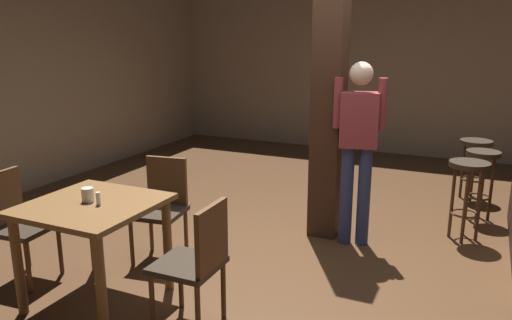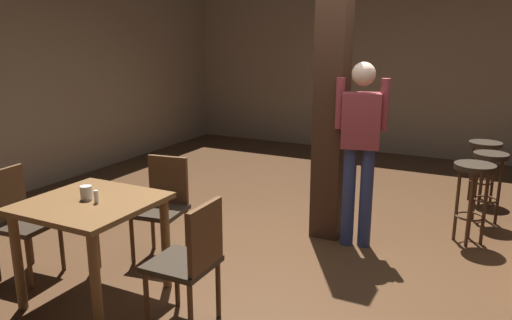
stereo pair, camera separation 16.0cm
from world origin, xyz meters
The scene contains 13 objects.
ground_plane centered at (0.00, 0.00, 0.00)m, with size 10.80×10.80×0.00m, color #4C301C.
wall_back centered at (0.00, 4.50, 1.40)m, with size 8.00×0.10×2.80m, color gray.
pillar centered at (-0.08, 0.62, 1.40)m, with size 0.28×0.28×2.80m, color #382114.
dining_table centered at (-1.24, -1.35, 0.63)m, with size 0.89×0.89×0.78m.
chair_north centered at (-1.23, -0.52, 0.51)m, with size 0.48×0.48×0.89m.
chair_west centered at (-2.06, -1.35, 0.51)m, with size 0.46×0.46×0.89m.
chair_east centered at (-0.37, -1.35, 0.51)m, with size 0.43×0.43×0.89m.
napkin_cup centered at (-1.28, -1.35, 0.83)m, with size 0.09×0.09×0.10m, color beige.
salt_shaker centered at (-1.15, -1.38, 0.83)m, with size 0.03×0.03×0.10m, color silver.
standing_person centered at (0.24, 0.49, 1.00)m, with size 0.47×0.27×1.72m.
bar_stool_near centered at (1.19, 1.04, 0.59)m, with size 0.37×0.37×0.78m.
bar_stool_mid centered at (1.30, 1.69, 0.57)m, with size 0.35×0.35×0.76m.
bar_stool_far centered at (1.22, 2.42, 0.55)m, with size 0.37×0.37×0.73m.
Camera 1 is at (1.26, -3.95, 1.95)m, focal length 35.00 mm.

